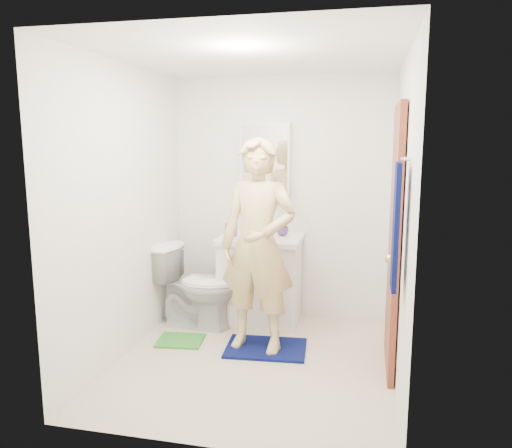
{
  "coord_description": "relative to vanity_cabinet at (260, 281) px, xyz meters",
  "views": [
    {
      "loc": [
        0.85,
        -3.74,
        1.79
      ],
      "look_at": [
        -0.05,
        0.25,
        1.09
      ],
      "focal_mm": 35.0,
      "sensor_mm": 36.0,
      "label": 1
    }
  ],
  "objects": [
    {
      "name": "medicine_cabinet",
      "position": [
        0.0,
        0.22,
        1.2
      ],
      "size": [
        0.5,
        0.12,
        0.7
      ],
      "primitive_type": "cube",
      "color": "white",
      "rests_on": "wall_back"
    },
    {
      "name": "wall_back",
      "position": [
        0.15,
        0.3,
        0.8
      ],
      "size": [
        2.2,
        0.02,
        2.4
      ],
      "primitive_type": "cube",
      "color": "white",
      "rests_on": "ground"
    },
    {
      "name": "bath_mat",
      "position": [
        0.2,
        -0.68,
        -0.39
      ],
      "size": [
        0.72,
        0.54,
        0.02
      ],
      "primitive_type": "cube",
      "rotation": [
        0.0,
        0.0,
        0.08
      ],
      "color": "#08104E",
      "rests_on": "floor"
    },
    {
      "name": "faucet",
      "position": [
        0.0,
        0.18,
        0.51
      ],
      "size": [
        0.03,
        0.03,
        0.12
      ],
      "primitive_type": "cylinder",
      "color": "silver",
      "rests_on": "countertop"
    },
    {
      "name": "door_knob",
      "position": [
        1.18,
        -1.08,
        0.55
      ],
      "size": [
        0.07,
        0.07,
        0.07
      ],
      "primitive_type": "sphere",
      "color": "gold",
      "rests_on": "door"
    },
    {
      "name": "man",
      "position": [
        0.13,
        -0.7,
        0.51
      ],
      "size": [
        0.71,
        0.52,
        1.79
      ],
      "primitive_type": "imported",
      "rotation": [
        0.0,
        0.0,
        -0.15
      ],
      "color": "#E0C27E",
      "rests_on": "bath_mat"
    },
    {
      "name": "countertop",
      "position": [
        0.0,
        0.0,
        0.43
      ],
      "size": [
        0.79,
        0.59,
        0.05
      ],
      "primitive_type": "cube",
      "color": "white",
      "rests_on": "vanity_cabinet"
    },
    {
      "name": "mirror_panel",
      "position": [
        0.0,
        0.16,
        1.2
      ],
      "size": [
        0.46,
        0.01,
        0.66
      ],
      "primitive_type": "cube",
      "color": "white",
      "rests_on": "wall_back"
    },
    {
      "name": "floor",
      "position": [
        0.15,
        -0.91,
        -0.41
      ],
      "size": [
        2.2,
        2.4,
        0.02
      ],
      "primitive_type": "cube",
      "color": "beige",
      "rests_on": "ground"
    },
    {
      "name": "vanity_cabinet",
      "position": [
        0.0,
        0.0,
        0.0
      ],
      "size": [
        0.75,
        0.55,
        0.8
      ],
      "primitive_type": "cube",
      "color": "white",
      "rests_on": "floor"
    },
    {
      "name": "towel_hook",
      "position": [
        1.22,
        -1.48,
        1.27
      ],
      "size": [
        0.06,
        0.02,
        0.02
      ],
      "primitive_type": "cylinder",
      "rotation": [
        0.0,
        1.57,
        0.0
      ],
      "color": "silver",
      "rests_on": "wall_right"
    },
    {
      "name": "wall_left",
      "position": [
        -0.96,
        -0.91,
        0.8
      ],
      "size": [
        0.02,
        2.4,
        2.4
      ],
      "primitive_type": "cube",
      "color": "white",
      "rests_on": "ground"
    },
    {
      "name": "wall_right",
      "position": [
        1.26,
        -0.91,
        0.8
      ],
      "size": [
        0.02,
        2.4,
        2.4
      ],
      "primitive_type": "cube",
      "color": "white",
      "rests_on": "ground"
    },
    {
      "name": "green_rug",
      "position": [
        -0.59,
        -0.69,
        -0.39
      ],
      "size": [
        0.43,
        0.38,
        0.02
      ],
      "primitive_type": "cube",
      "rotation": [
        0.0,
        0.0,
        0.12
      ],
      "color": "#398E2F",
      "rests_on": "floor"
    },
    {
      "name": "soap_dispenser",
      "position": [
        -0.28,
        -0.04,
        0.55
      ],
      "size": [
        0.11,
        0.12,
        0.19
      ],
      "primitive_type": "imported",
      "rotation": [
        0.0,
        0.0,
        -0.41
      ],
      "color": "#B25A53",
      "rests_on": "countertop"
    },
    {
      "name": "sink_basin",
      "position": [
        0.0,
        0.0,
        0.44
      ],
      "size": [
        0.4,
        0.4,
        0.03
      ],
      "primitive_type": "cylinder",
      "color": "white",
      "rests_on": "countertop"
    },
    {
      "name": "toothbrush_cup",
      "position": [
        0.2,
        0.11,
        0.5
      ],
      "size": [
        0.14,
        0.14,
        0.09
      ],
      "primitive_type": "imported",
      "rotation": [
        0.0,
        0.0,
        0.25
      ],
      "color": "#563A80",
      "rests_on": "countertop"
    },
    {
      "name": "toilet",
      "position": [
        -0.57,
        -0.26,
        -0.0
      ],
      "size": [
        0.81,
        0.51,
        0.79
      ],
      "primitive_type": "imported",
      "rotation": [
        0.0,
        0.0,
        1.49
      ],
      "color": "white",
      "rests_on": "floor"
    },
    {
      "name": "door",
      "position": [
        1.22,
        -0.76,
        0.62
      ],
      "size": [
        0.05,
        0.8,
        2.05
      ],
      "primitive_type": "cube",
      "color": "#974229",
      "rests_on": "ground"
    },
    {
      "name": "wall_front",
      "position": [
        0.15,
        -2.12,
        0.8
      ],
      "size": [
        2.2,
        0.02,
        2.4
      ],
      "primitive_type": "cube",
      "color": "white",
      "rests_on": "ground"
    },
    {
      "name": "towel",
      "position": [
        1.18,
        -1.48,
        0.85
      ],
      "size": [
        0.03,
        0.24,
        0.8
      ],
      "primitive_type": "cube",
      "color": "#08104E",
      "rests_on": "wall_right"
    },
    {
      "name": "ceiling",
      "position": [
        0.15,
        -0.91,
        2.01
      ],
      "size": [
        2.2,
        2.4,
        0.02
      ],
      "primitive_type": "cube",
      "color": "white",
      "rests_on": "ground"
    }
  ]
}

